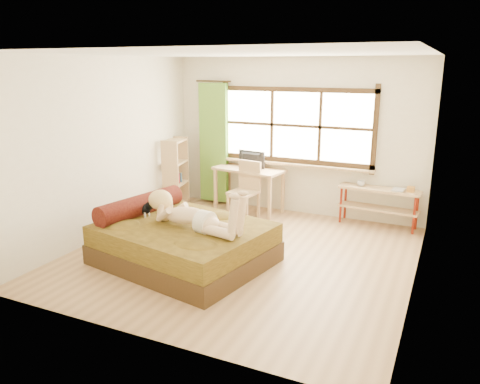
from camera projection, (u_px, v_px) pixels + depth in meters
The scene contains 18 objects.
floor at pixel (242, 255), 6.51m from camera, with size 4.50×4.50×0.00m, color #9E754C.
ceiling at pixel (242, 53), 5.80m from camera, with size 4.50×4.50×0.00m, color white.
wall_back at pixel (296, 137), 8.12m from camera, with size 4.50×4.50×0.00m, color silver.
wall_front at pixel (137, 205), 4.18m from camera, with size 4.50×4.50×0.00m, color silver.
wall_left at pixel (107, 148), 7.06m from camera, with size 4.50×4.50×0.00m, color silver.
wall_right at pixel (424, 176), 5.24m from camera, with size 4.50×4.50×0.00m, color silver.
window at pixel (295, 128), 8.06m from camera, with size 2.80×0.16×1.46m.
curtain at pixel (214, 143), 8.70m from camera, with size 0.55×0.10×2.20m, color #3F7B21.
bed at pixel (181, 241), 6.25m from camera, with size 2.38×2.05×0.80m.
woman at pixel (191, 204), 5.97m from camera, with size 1.47×0.42×0.63m, color beige, non-canonical shape.
kitten at pixel (143, 207), 6.50m from camera, with size 0.31×0.13×0.25m, color black, non-canonical shape.
desk at pixel (249, 174), 8.34m from camera, with size 1.33×0.77×0.78m.
monitor at pixel (250, 160), 8.32m from camera, with size 0.53×0.07×0.30m, color black.
chair at pixel (246, 187), 8.02m from camera, with size 0.50×0.50×0.98m.
pipe_shelf at pixel (380, 198), 7.58m from camera, with size 1.30×0.42×0.72m.
cup at pixel (361, 184), 7.65m from camera, with size 0.12×0.12×0.09m, color gray.
book at pixel (392, 189), 7.46m from camera, with size 0.18×0.25×0.02m, color gray.
bookshelf at pixel (176, 173), 8.60m from camera, with size 0.41×0.60×1.27m.
Camera 1 is at (2.52, -5.50, 2.56)m, focal length 35.00 mm.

